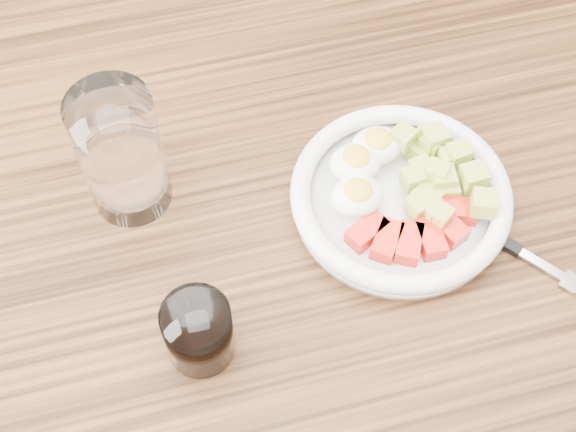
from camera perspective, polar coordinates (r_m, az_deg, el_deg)
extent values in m
cube|color=#573318|center=(0.82, 0.86, -2.26)|extent=(1.50, 0.90, 0.04)
cylinder|color=white|center=(0.82, 7.91, 0.94)|extent=(0.21, 0.21, 0.01)
torus|color=white|center=(0.81, 8.05, 1.56)|extent=(0.22, 0.22, 0.02)
cube|color=red|center=(0.78, 5.64, -1.10)|extent=(0.05, 0.04, 0.02)
cube|color=red|center=(0.78, 7.05, -1.77)|extent=(0.04, 0.05, 0.02)
cube|color=red|center=(0.78, 8.61, -1.93)|extent=(0.04, 0.05, 0.02)
cube|color=red|center=(0.79, 10.07, -1.58)|extent=(0.02, 0.04, 0.02)
cube|color=red|center=(0.79, 11.21, -0.77)|extent=(0.04, 0.05, 0.02)
cube|color=red|center=(0.81, 11.85, 0.35)|extent=(0.05, 0.04, 0.02)
ellipsoid|color=white|center=(0.81, 4.83, 3.78)|extent=(0.05, 0.05, 0.03)
ellipsoid|color=yellow|center=(0.80, 4.89, 4.26)|extent=(0.03, 0.03, 0.01)
ellipsoid|color=white|center=(0.82, 6.34, 5.01)|extent=(0.05, 0.05, 0.03)
ellipsoid|color=yellow|center=(0.82, 6.42, 5.49)|extent=(0.03, 0.03, 0.01)
ellipsoid|color=white|center=(0.79, 4.96, 1.40)|extent=(0.05, 0.05, 0.03)
ellipsoid|color=yellow|center=(0.78, 5.02, 1.86)|extent=(0.03, 0.03, 0.01)
cube|color=#BAC34B|center=(0.80, 10.51, 3.05)|extent=(0.03, 0.03, 0.02)
cube|color=#BAC34B|center=(0.82, 9.43, 3.27)|extent=(0.02, 0.02, 0.02)
cube|color=#BAC34B|center=(0.83, 10.19, 5.05)|extent=(0.03, 0.03, 0.02)
cube|color=#BAC34B|center=(0.82, 11.31, 4.03)|extent=(0.02, 0.02, 0.02)
cube|color=#BAC34B|center=(0.81, 10.79, 2.83)|extent=(0.03, 0.03, 0.02)
cube|color=#BAC34B|center=(0.82, 10.38, 5.44)|extent=(0.03, 0.03, 0.02)
cube|color=#BAC34B|center=(0.84, 9.24, 4.66)|extent=(0.03, 0.03, 0.02)
cube|color=#BAC34B|center=(0.82, 8.18, 5.53)|extent=(0.03, 0.03, 0.02)
cube|color=#BAC34B|center=(0.81, 10.91, 2.57)|extent=(0.03, 0.03, 0.02)
cube|color=#BAC34B|center=(0.80, 8.87, 2.64)|extent=(0.02, 0.02, 0.02)
cube|color=#BAC34B|center=(0.81, 11.17, 1.84)|extent=(0.03, 0.03, 0.02)
cube|color=#BAC34B|center=(0.79, 10.25, 0.38)|extent=(0.02, 0.02, 0.02)
cube|color=#BAC34B|center=(0.79, 13.71, 0.89)|extent=(0.03, 0.03, 0.02)
cube|color=#BAC34B|center=(0.84, 9.61, 5.47)|extent=(0.03, 0.03, 0.02)
cube|color=#BAC34B|center=(0.79, 9.33, 0.70)|extent=(0.03, 0.03, 0.02)
cube|color=#BAC34B|center=(0.79, 10.74, 0.01)|extent=(0.03, 0.03, 0.02)
cube|color=#BAC34B|center=(0.82, 11.99, 4.33)|extent=(0.02, 0.02, 0.02)
cube|color=#BAC34B|center=(0.80, 9.78, 1.17)|extent=(0.03, 0.03, 0.02)
cube|color=#BAC34B|center=(0.84, 10.05, 4.13)|extent=(0.02, 0.02, 0.02)
cube|color=#BAC34B|center=(0.81, 13.01, 2.69)|extent=(0.02, 0.02, 0.02)
cube|color=black|center=(0.82, 13.63, -0.95)|extent=(0.06, 0.07, 0.01)
cube|color=silver|center=(0.82, 17.70, -3.38)|extent=(0.04, 0.04, 0.00)
cube|color=silver|center=(0.82, 19.45, -4.42)|extent=(0.03, 0.03, 0.00)
cylinder|color=white|center=(0.78, -11.78, 4.40)|extent=(0.08, 0.08, 0.14)
cylinder|color=white|center=(0.72, -6.38, -8.17)|extent=(0.06, 0.06, 0.07)
cylinder|color=black|center=(0.72, -6.37, -8.23)|extent=(0.05, 0.05, 0.06)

